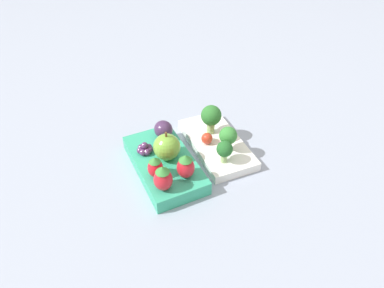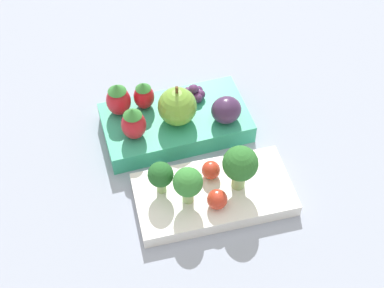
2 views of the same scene
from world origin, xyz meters
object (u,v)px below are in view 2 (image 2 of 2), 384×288
Objects in this scene: broccoli_floret_2 at (240,165)px; cherry_tomato_1 at (217,199)px; plum at (226,110)px; strawberry_0 at (118,99)px; apple at (175,107)px; strawberry_2 at (134,123)px; strawberry_1 at (144,95)px; cherry_tomato_0 at (211,170)px; bento_box_savoury at (213,194)px; grape_cluster at (194,94)px; broccoli_floret_1 at (161,175)px; bento_box_fruit at (173,124)px; broccoli_floret_0 at (188,183)px.

broccoli_floret_2 is 0.05m from cherry_tomato_1.
strawberry_0 is at bearing -28.78° from plum.
apple is 1.21× the size of strawberry_2.
strawberry_2 is (0.03, 0.04, 0.00)m from strawberry_1.
strawberry_0 is at bearing -62.84° from cherry_tomato_0.
bento_box_savoury is at bearing 112.21° from strawberry_0.
grape_cluster is at bearing 171.75° from strawberry_0.
broccoli_floret_1 is at bearing 93.14° from strawberry_0.
plum is (-0.06, -0.11, 0.02)m from cherry_tomato_1.
strawberry_2 is at bearing -61.60° from bento_box_savoury.
plum reaches higher than bento_box_savoury.
broccoli_floret_2 reaches higher than bento_box_savoury.
cherry_tomato_0 is 0.14m from strawberry_1.
broccoli_floret_1 and plum have the same top height.
plum is (-0.11, -0.06, -0.00)m from broccoli_floret_1.
grape_cluster is (-0.04, -0.02, 0.02)m from bento_box_fruit.
bento_box_fruit is at bearing -168.50° from strawberry_2.
broccoli_floret_0 and strawberry_1 have the same top height.
cherry_tomato_1 is 0.77× the size of grape_cluster.
apple reaches higher than strawberry_0.
strawberry_2 reaches higher than broccoli_floret_1.
strawberry_2 is at bearing -53.82° from cherry_tomato_0.
strawberry_2 is at bearing 56.25° from strawberry_1.
broccoli_floret_0 is 0.11m from strawberry_2.
cherry_tomato_1 is at bearing 108.31° from strawberry_0.
bento_box_fruit is at bearing -90.61° from cherry_tomato_1.
cherry_tomato_0 is at bearing 95.38° from bento_box_fruit.
strawberry_2 is at bearing -52.13° from broccoli_floret_2.
broccoli_floret_0 is 1.34× the size of plum.
cherry_tomato_1 is at bearing 75.89° from grape_cluster.
grape_cluster is (-0.04, -0.16, 0.01)m from cherry_tomato_1.
broccoli_floret_2 is 0.15m from strawberry_2.
grape_cluster reaches higher than cherry_tomato_0.
strawberry_1 is (-0.00, -0.15, -0.00)m from broccoli_floret_0.
cherry_tomato_0 is 0.15m from strawberry_0.
strawberry_1 is (0.03, -0.04, -0.00)m from apple.
bento_box_savoury is 3.80× the size of broccoli_floret_0.
broccoli_floret_0 is 0.04m from cherry_tomato_1.
broccoli_floret_1 is at bearing 58.85° from apple.
cherry_tomato_0 is at bearing 76.13° from grape_cluster.
grape_cluster reaches higher than cherry_tomato_1.
cherry_tomato_1 is (0.01, 0.04, 0.00)m from cherry_tomato_0.
cherry_tomato_0 is 0.12m from grape_cluster.
grape_cluster is (-0.03, -0.12, 0.01)m from cherry_tomato_0.
strawberry_1 is at bearing -81.81° from cherry_tomato_1.
broccoli_floret_2 is at bearing 87.77° from grape_cluster.
apple reaches higher than broccoli_floret_2.
broccoli_floret_2 is 0.17m from strawberry_1.
grape_cluster is (-0.07, -0.14, -0.02)m from broccoli_floret_0.
strawberry_0 is at bearing -71.69° from cherry_tomato_1.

